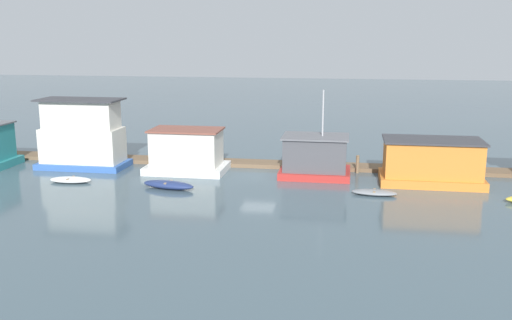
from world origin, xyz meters
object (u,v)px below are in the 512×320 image
Objects in this scene: houseboat_white at (187,152)px; dinghy_grey at (374,192)px; houseboat_blue at (82,136)px; mooring_post_near_left at (358,164)px; dinghy_navy at (168,185)px; mooring_post_far_left at (287,159)px; mooring_post_far_right at (105,151)px; houseboat_orange at (432,162)px; dinghy_white at (71,180)px; houseboat_red at (315,157)px.

dinghy_grey is (14.01, -4.44, -1.37)m from houseboat_white.
houseboat_blue is 21.62m from mooring_post_near_left.
dinghy_navy is at bearing -177.26° from dinghy_grey.
houseboat_white reaches higher than mooring_post_far_left.
houseboat_white is 13.09m from mooring_post_near_left.
mooring_post_far_right is at bearing 180.00° from mooring_post_near_left.
houseboat_blue is 3.65× the size of mooring_post_far_left.
houseboat_orange is 2.31× the size of dinghy_white.
houseboat_white is at bearing -0.76° from houseboat_blue.
houseboat_blue is 2.27× the size of dinghy_grey.
dinghy_navy is at bearing -166.11° from houseboat_orange.
mooring_post_far_right is (-0.08, 6.20, 0.85)m from dinghy_white.
mooring_post_near_left is at bearing 17.01° from dinghy_white.
houseboat_white is at bearing -167.92° from mooring_post_far_left.
mooring_post_far_right is at bearing 174.84° from houseboat_orange.
dinghy_white is 1.01× the size of dinghy_grey.
mooring_post_far_right is (-21.39, 6.06, 0.86)m from dinghy_grey.
houseboat_orange is 25.69m from dinghy_white.
dinghy_grey is at bearing -15.82° from mooring_post_far_right.
dinghy_grey is (-4.04, -3.77, -1.36)m from houseboat_orange.
houseboat_orange reaches higher than mooring_post_far_left.
houseboat_blue is 23.12m from dinghy_grey.
mooring_post_far_right is (-25.44, 2.30, -0.50)m from houseboat_orange.
houseboat_white is 14.76m from dinghy_grey.
mooring_post_far_right is at bearing 175.04° from houseboat_red.
dinghy_white is (1.24, -4.69, -2.31)m from houseboat_blue.
houseboat_orange is (8.23, -0.80, 0.07)m from houseboat_red.
houseboat_red reaches higher than mooring_post_far_left.
houseboat_orange is at bearing -2.15° from houseboat_white.
houseboat_blue is at bearing -127.49° from mooring_post_far_right.
dinghy_grey is (13.87, 0.66, -0.10)m from dinghy_navy.
houseboat_white reaches higher than mooring_post_far_right.
dinghy_grey is at bearing -43.26° from mooring_post_far_left.
mooring_post_near_left reaches higher than dinghy_grey.
dinghy_grey is at bearing -47.49° from houseboat_red.
houseboat_orange is at bearing 8.75° from dinghy_white.
houseboat_red is at bearing -154.56° from mooring_post_near_left.
dinghy_navy is at bearing -4.05° from dinghy_white.
houseboat_white is 5.26m from dinghy_navy.
houseboat_red is 3.56m from mooring_post_near_left.
houseboat_blue is 0.97× the size of houseboat_orange.
houseboat_blue reaches higher than mooring_post_far_left.
dinghy_white is at bearing -75.25° from houseboat_blue.
houseboat_red is at bearing 28.39° from dinghy_navy.
houseboat_blue reaches higher than houseboat_orange.
houseboat_white is 7.76m from mooring_post_far_left.
houseboat_white is at bearing -179.26° from houseboat_red.
houseboat_orange is 10.75m from mooring_post_far_left.
dinghy_white is 16.13m from mooring_post_far_left.
dinghy_white is at bearing -164.63° from houseboat_red.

